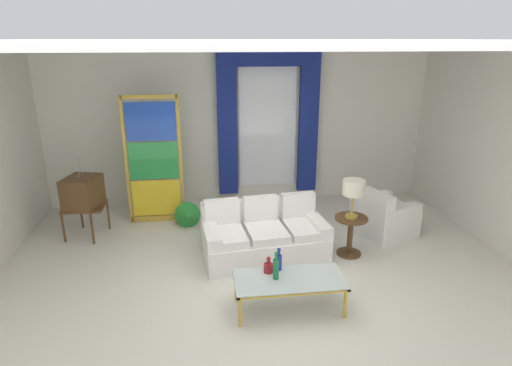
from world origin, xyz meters
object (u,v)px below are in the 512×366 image
object	(u,v)px
round_side_table	(350,232)
couch_white_long	(263,236)
coffee_table	(289,281)
table_lamp_brass	(354,189)
bottle_crystal_tall	(276,268)
stained_glass_divider	(154,163)
armchair_white	(382,218)
peacock_figurine	(187,216)
vintage_tv	(83,193)
bottle_amber_squat	(279,261)
bottle_blue_decanter	(268,267)

from	to	relation	value
round_side_table	couch_white_long	bearing A→B (deg)	173.41
coffee_table	table_lamp_brass	distance (m)	1.81
bottle_crystal_tall	stained_glass_divider	bearing A→B (deg)	119.54
armchair_white	round_side_table	distance (m)	0.97
bottle_crystal_tall	couch_white_long	bearing A→B (deg)	87.81
couch_white_long	peacock_figurine	world-z (taller)	couch_white_long
peacock_figurine	table_lamp_brass	distance (m)	2.82
coffee_table	armchair_white	bearing A→B (deg)	43.70
coffee_table	couch_white_long	bearing A→B (deg)	94.40
bottle_crystal_tall	armchair_white	xyz separation A→B (m)	(2.08, 1.82, -0.27)
vintage_tv	armchair_white	bearing A→B (deg)	-6.74
round_side_table	table_lamp_brass	bearing A→B (deg)	0.00
couch_white_long	bottle_amber_squat	size ratio (longest dim) A/B	6.31
bottle_crystal_tall	bottle_amber_squat	xyz separation A→B (m)	(0.07, 0.20, -0.03)
stained_glass_divider	peacock_figurine	bearing A→B (deg)	-36.53
vintage_tv	armchair_white	distance (m)	4.83
bottle_amber_squat	table_lamp_brass	world-z (taller)	table_lamp_brass
stained_glass_divider	armchair_white	bearing A→B (deg)	-15.39
armchair_white	peacock_figurine	world-z (taller)	armchair_white
bottle_blue_decanter	round_side_table	bearing A→B (deg)	37.26
peacock_figurine	couch_white_long	bearing A→B (deg)	-43.86
bottle_amber_squat	armchair_white	world-z (taller)	armchair_white
bottle_amber_squat	bottle_blue_decanter	bearing A→B (deg)	-162.32
bottle_amber_squat	vintage_tv	bearing A→B (deg)	141.67
stained_glass_divider	round_side_table	bearing A→B (deg)	-29.01
peacock_figurine	round_side_table	size ratio (longest dim) A/B	1.01
round_side_table	table_lamp_brass	size ratio (longest dim) A/B	1.04
coffee_table	round_side_table	world-z (taller)	round_side_table
couch_white_long	stained_glass_divider	bearing A→B (deg)	138.30
couch_white_long	bottle_amber_squat	world-z (taller)	couch_white_long
bottle_blue_decanter	armchair_white	xyz separation A→B (m)	(2.14, 1.66, -0.19)
vintage_tv	stained_glass_divider	xyz separation A→B (m)	(1.09, 0.45, 0.33)
coffee_table	peacock_figurine	world-z (taller)	peacock_figurine
coffee_table	stained_glass_divider	distance (m)	3.42
bottle_amber_squat	vintage_tv	world-z (taller)	vintage_tv
bottle_amber_squat	round_side_table	xyz separation A→B (m)	(1.25, 1.01, -0.17)
armchair_white	peacock_figurine	xyz separation A→B (m)	(-3.16, 0.62, -0.07)
round_side_table	table_lamp_brass	world-z (taller)	table_lamp_brass
bottle_crystal_tall	table_lamp_brass	world-z (taller)	table_lamp_brass
armchair_white	bottle_blue_decanter	bearing A→B (deg)	-142.13
bottle_amber_squat	stained_glass_divider	world-z (taller)	stained_glass_divider
coffee_table	peacock_figurine	size ratio (longest dim) A/B	2.14
coffee_table	table_lamp_brass	world-z (taller)	table_lamp_brass
bottle_crystal_tall	bottle_amber_squat	size ratio (longest dim) A/B	1.20
bottle_blue_decanter	stained_glass_divider	distance (m)	3.15
couch_white_long	peacock_figurine	size ratio (longest dim) A/B	3.06
armchair_white	round_side_table	size ratio (longest dim) A/B	1.77
bottle_amber_squat	round_side_table	distance (m)	1.62
table_lamp_brass	stained_glass_divider	bearing A→B (deg)	150.99
armchair_white	table_lamp_brass	distance (m)	1.22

